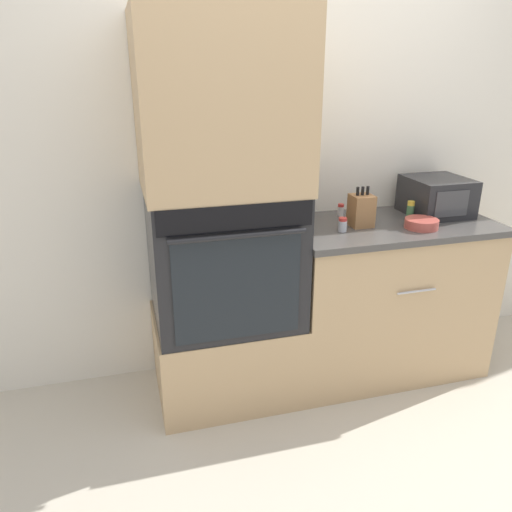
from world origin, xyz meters
name	(u,v)px	position (x,y,z in m)	size (l,w,h in m)	color
ground_plane	(308,409)	(0.00, 0.00, 0.00)	(12.00, 12.00, 0.00)	beige
wall_back	(276,155)	(0.00, 0.63, 1.25)	(8.00, 0.05, 2.50)	silver
oven_cabinet_base	(226,353)	(-0.38, 0.30, 0.23)	(0.76, 0.60, 0.46)	tan
wall_oven	(224,256)	(-0.38, 0.30, 0.81)	(0.73, 0.64, 0.69)	black
oven_cabinet_upper	(220,103)	(-0.38, 0.30, 1.56)	(0.76, 0.60, 0.81)	tan
counter_unit	(383,296)	(0.56, 0.30, 0.46)	(1.15, 0.63, 0.91)	tan
microwave	(437,196)	(0.89, 0.38, 1.02)	(0.33, 0.34, 0.21)	#232326
knife_block	(361,210)	(0.37, 0.28, 1.00)	(0.12, 0.11, 0.21)	olive
bowl	(421,223)	(0.66, 0.16, 0.94)	(0.18, 0.18, 0.05)	#B24C42
condiment_jar_near	(410,211)	(0.68, 0.31, 0.96)	(0.04, 0.04, 0.11)	#427047
condiment_jar_mid	(343,225)	(0.24, 0.22, 0.95)	(0.05, 0.05, 0.07)	silver
condiment_jar_far	(341,210)	(0.35, 0.49, 0.94)	(0.04, 0.04, 0.07)	silver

